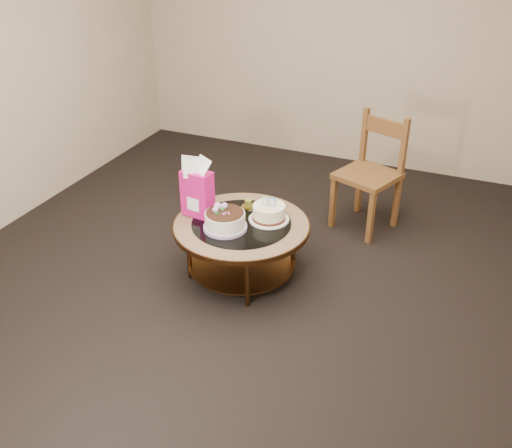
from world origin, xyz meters
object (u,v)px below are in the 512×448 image
at_px(coffee_table, 241,232).
at_px(gift_bag, 197,188).
at_px(cream_cake, 269,213).
at_px(dining_chair, 371,173).
at_px(decorated_cake, 225,221).

bearing_deg(coffee_table, gift_bag, -178.05).
height_order(cream_cake, gift_bag, gift_bag).
height_order(coffee_table, cream_cake, cream_cake).
relative_size(coffee_table, dining_chair, 1.03).
height_order(coffee_table, gift_bag, gift_bag).
relative_size(decorated_cake, dining_chair, 0.32).
xyz_separation_m(coffee_table, gift_bag, (-0.35, -0.01, 0.31)).
relative_size(coffee_table, cream_cake, 3.38).
bearing_deg(coffee_table, decorated_cake, -120.92).
height_order(decorated_cake, dining_chair, dining_chair).
xyz_separation_m(decorated_cake, dining_chair, (0.77, 1.26, -0.01)).
distance_m(decorated_cake, cream_cake, 0.34).
distance_m(coffee_table, gift_bag, 0.47).
bearing_deg(dining_chair, gift_bag, -111.34).
bearing_deg(decorated_cake, dining_chair, 58.61).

